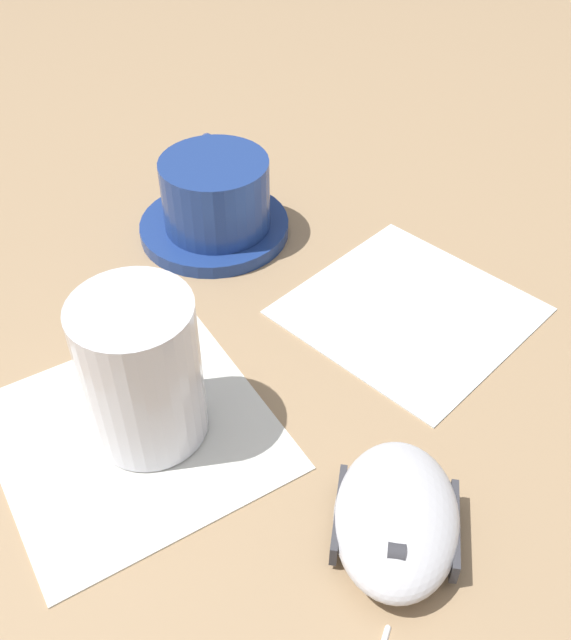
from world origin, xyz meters
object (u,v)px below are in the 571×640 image
(saucer, at_px, (215,227))
(coffee_cup, at_px, (215,192))
(computer_mouse, at_px, (396,517))
(drinking_glass, at_px, (141,371))

(saucer, bearing_deg, coffee_cup, -169.93)
(computer_mouse, distance_m, drinking_glass, 0.16)
(coffee_cup, bearing_deg, computer_mouse, 142.88)
(coffee_cup, bearing_deg, saucer, 10.07)
(computer_mouse, xyz_separation_m, drinking_glass, (0.16, 0.01, 0.04))
(computer_mouse, height_order, drinking_glass, drinking_glass)
(saucer, relative_size, coffee_cup, 1.23)
(saucer, relative_size, drinking_glass, 1.25)
(saucer, xyz_separation_m, coffee_cup, (-0.00, -0.00, 0.03))
(coffee_cup, height_order, drinking_glass, drinking_glass)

